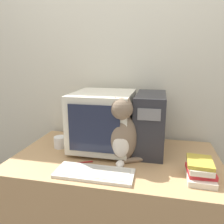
{
  "coord_description": "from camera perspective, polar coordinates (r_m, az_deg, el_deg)",
  "views": [
    {
      "loc": [
        0.27,
        -0.94,
        1.38
      ],
      "look_at": [
        -0.03,
        0.43,
        1.03
      ],
      "focal_mm": 35.0,
      "sensor_mm": 36.0,
      "label": 1
    }
  ],
  "objects": [
    {
      "name": "book_stack",
      "position": [
        1.31,
        22.04,
        -13.93
      ],
      "size": [
        0.15,
        0.21,
        0.1
      ],
      "color": "beige",
      "rests_on": "desk"
    },
    {
      "name": "cat",
      "position": [
        1.36,
        2.6,
        -5.48
      ],
      "size": [
        0.27,
        0.22,
        0.42
      ],
      "rotation": [
        0.0,
        0.0,
        0.07
      ],
      "color": "#7A6651",
      "rests_on": "desk"
    },
    {
      "name": "keyboard",
      "position": [
        1.28,
        -4.65,
        -15.61
      ],
      "size": [
        0.45,
        0.17,
        0.02
      ],
      "color": "silver",
      "rests_on": "desk"
    },
    {
      "name": "pen",
      "position": [
        1.42,
        -8.22,
        -12.94
      ],
      "size": [
        0.14,
        0.07,
        0.01
      ],
      "color": "maroon",
      "rests_on": "desk"
    },
    {
      "name": "computer_tower",
      "position": [
        1.55,
        9.89,
        -2.73
      ],
      "size": [
        0.2,
        0.43,
        0.41
      ],
      "color": "#28282D",
      "rests_on": "desk"
    },
    {
      "name": "desk",
      "position": [
        1.69,
        0.95,
        -22.8
      ],
      "size": [
        1.35,
        0.79,
        0.74
      ],
      "color": "tan",
      "rests_on": "ground_plane"
    },
    {
      "name": "mug",
      "position": [
        1.66,
        -13.29,
        -7.65
      ],
      "size": [
        0.1,
        0.09,
        0.08
      ],
      "color": "white",
      "rests_on": "desk"
    },
    {
      "name": "wall_back",
      "position": [
        1.82,
        3.97,
        9.7
      ],
      "size": [
        7.0,
        0.05,
        2.5
      ],
      "color": "beige",
      "rests_on": "ground_plane"
    },
    {
      "name": "crt_monitor",
      "position": [
        1.56,
        -2.31,
        -2.08
      ],
      "size": [
        0.41,
        0.47,
        0.41
      ],
      "color": "beige",
      "rests_on": "desk"
    }
  ]
}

